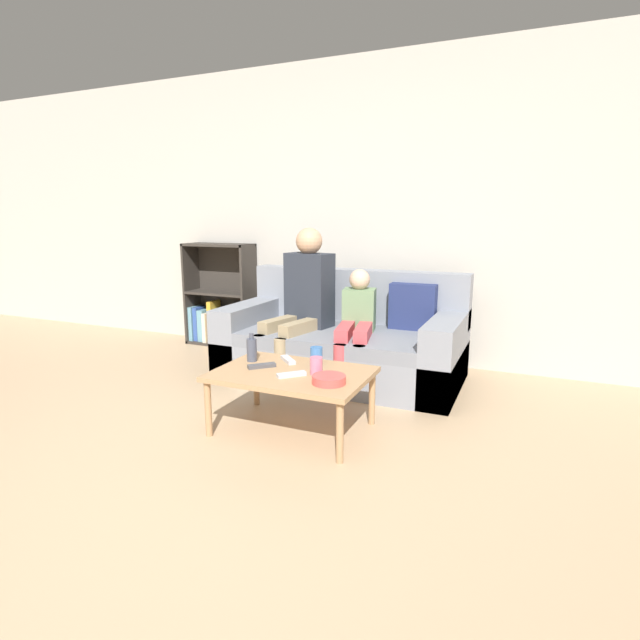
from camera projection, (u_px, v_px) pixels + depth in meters
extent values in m
plane|color=tan|center=(133.00, 519.00, 2.13)|extent=(22.00, 22.00, 0.00)
cube|color=#B7B2A8|center=(358.00, 213.00, 4.42)|extent=(12.00, 0.06, 2.60)
cube|color=gray|center=(341.00, 360.00, 3.98)|extent=(1.86, 0.95, 0.29)
cube|color=slate|center=(337.00, 338.00, 3.86)|extent=(1.42, 0.77, 0.10)
cube|color=gray|center=(358.00, 295.00, 4.23)|extent=(1.86, 0.18, 0.44)
cube|color=gray|center=(252.00, 334.00, 4.27)|extent=(0.22, 0.95, 0.55)
cube|color=gray|center=(446.00, 355.00, 3.63)|extent=(0.22, 0.95, 0.55)
cube|color=navy|center=(413.00, 307.00, 3.90)|extent=(0.36, 0.12, 0.36)
cube|color=#332D28|center=(192.00, 293.00, 5.09)|extent=(0.02, 0.28, 1.01)
cube|color=#332D28|center=(249.00, 297.00, 4.83)|extent=(0.02, 0.28, 1.01)
cube|color=#332D28|center=(227.00, 293.00, 5.08)|extent=(0.70, 0.02, 1.01)
cube|color=#332D28|center=(222.00, 343.00, 5.06)|extent=(0.70, 0.28, 0.02)
cube|color=#332D28|center=(220.00, 293.00, 4.96)|extent=(0.65, 0.28, 0.02)
cube|color=#332D28|center=(218.00, 245.00, 4.86)|extent=(0.70, 0.28, 0.02)
cube|color=#6699A8|center=(196.00, 323.00, 5.13)|extent=(0.04, 0.19, 0.34)
cube|color=#33519E|center=(199.00, 323.00, 5.11)|extent=(0.05, 0.15, 0.34)
cube|color=#6699A8|center=(205.00, 325.00, 5.09)|extent=(0.07, 0.17, 0.32)
cube|color=beige|center=(210.00, 326.00, 5.07)|extent=(0.04, 0.23, 0.30)
cube|color=gold|center=(214.00, 321.00, 5.03)|extent=(0.05, 0.18, 0.42)
cube|color=#6699A8|center=(219.00, 326.00, 5.02)|extent=(0.04, 0.21, 0.33)
cube|color=#33519E|center=(224.00, 328.00, 5.01)|extent=(0.05, 0.23, 0.29)
cube|color=#B77542|center=(229.00, 324.00, 4.97)|extent=(0.06, 0.18, 0.38)
cube|color=beige|center=(235.00, 325.00, 4.94)|extent=(0.07, 0.19, 0.37)
cube|color=red|center=(241.00, 324.00, 4.92)|extent=(0.06, 0.21, 0.41)
cube|color=#993D84|center=(246.00, 329.00, 4.90)|extent=(0.04, 0.22, 0.32)
cylinder|color=#A87F56|center=(208.00, 409.00, 2.90)|extent=(0.04, 0.04, 0.34)
cylinder|color=#A87F56|center=(340.00, 432.00, 2.58)|extent=(0.04, 0.04, 0.34)
cylinder|color=#A87F56|center=(256.00, 381.00, 3.39)|extent=(0.04, 0.04, 0.34)
cylinder|color=#A87F56|center=(372.00, 398.00, 3.07)|extent=(0.04, 0.04, 0.34)
cube|color=#A87F56|center=(292.00, 374.00, 2.95)|extent=(0.90, 0.63, 0.03)
cylinder|color=#9E8966|center=(260.00, 361.00, 3.78)|extent=(0.11, 0.11, 0.39)
cylinder|color=#9E8966|center=(281.00, 365.00, 3.66)|extent=(0.11, 0.11, 0.39)
cube|color=#9E8966|center=(280.00, 324.00, 3.92)|extent=(0.18, 0.43, 0.09)
cube|color=#9E8966|center=(301.00, 327.00, 3.81)|extent=(0.18, 0.43, 0.09)
cube|color=#282D38|center=(309.00, 290.00, 4.02)|extent=(0.40, 0.27, 0.59)
sphere|color=tan|center=(309.00, 241.00, 3.94)|extent=(0.21, 0.21, 0.21)
cylinder|color=#C6474C|center=(340.00, 372.00, 3.50)|extent=(0.11, 0.11, 0.39)
cylinder|color=#C6474C|center=(359.00, 373.00, 3.47)|extent=(0.11, 0.11, 0.39)
cube|color=#C6474C|center=(345.00, 331.00, 3.68)|extent=(0.18, 0.43, 0.09)
cube|color=#C6474C|center=(364.00, 332.00, 3.66)|extent=(0.18, 0.43, 0.09)
cube|color=#66845B|center=(359.00, 309.00, 3.89)|extent=(0.28, 0.25, 0.32)
sphere|color=#D1A889|center=(360.00, 280.00, 3.84)|extent=(0.16, 0.16, 0.16)
cylinder|color=pink|center=(316.00, 366.00, 2.89)|extent=(0.07, 0.07, 0.10)
cylinder|color=#3D70B2|center=(316.00, 355.00, 3.10)|extent=(0.08, 0.08, 0.11)
cube|color=#B7B7BC|center=(288.00, 360.00, 3.15)|extent=(0.15, 0.15, 0.02)
cube|color=#47474C|center=(262.00, 366.00, 3.03)|extent=(0.15, 0.15, 0.02)
cube|color=#B7B7BC|center=(291.00, 375.00, 2.86)|extent=(0.15, 0.16, 0.02)
cylinder|color=#DB4C47|center=(329.00, 379.00, 2.74)|extent=(0.19, 0.19, 0.05)
cylinder|color=#424756|center=(252.00, 350.00, 3.15)|extent=(0.06, 0.06, 0.14)
cylinder|color=#424756|center=(251.00, 336.00, 3.13)|extent=(0.03, 0.03, 0.04)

